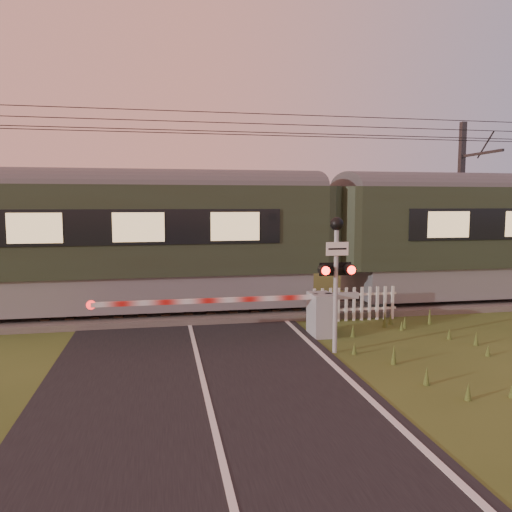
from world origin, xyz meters
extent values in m
plane|color=#36481B|center=(0.00, 0.00, 0.00)|extent=(160.00, 160.00, 0.00)
cube|color=black|center=(0.00, 0.00, 0.01)|extent=(6.00, 140.00, 0.02)
cube|color=#47423D|center=(0.00, 6.50, 0.06)|extent=(140.00, 3.40, 0.24)
cube|color=slate|center=(0.00, 5.78, 0.26)|extent=(140.00, 0.08, 0.14)
cube|color=slate|center=(0.00, 7.22, 0.26)|extent=(140.00, 0.08, 0.14)
cube|color=#2D2116|center=(0.00, 6.50, 0.19)|extent=(0.24, 2.20, 0.06)
cylinder|color=black|center=(0.00, 6.20, 5.50)|extent=(120.00, 0.02, 0.02)
cylinder|color=black|center=(0.00, 6.80, 5.50)|extent=(120.00, 0.02, 0.02)
cylinder|color=black|center=(0.00, 6.50, 6.10)|extent=(120.00, 0.02, 0.02)
cylinder|color=black|center=(0.00, 6.50, 5.80)|extent=(120.00, 0.02, 0.02)
cube|color=gray|center=(3.26, 3.24, 0.54)|extent=(0.54, 0.84, 1.09)
cylinder|color=gray|center=(3.12, 3.24, 0.54)|extent=(0.12, 0.12, 1.09)
cube|color=gray|center=(3.81, 3.24, 1.01)|extent=(0.89, 0.16, 0.16)
cube|color=red|center=(0.37, 3.24, 1.01)|extent=(5.49, 0.11, 0.11)
cylinder|color=red|center=(-2.38, 3.24, 1.01)|extent=(0.22, 0.04, 0.22)
cylinder|color=gray|center=(3.09, 1.74, 1.40)|extent=(0.10, 0.10, 2.80)
cube|color=white|center=(3.09, 1.68, 2.38)|extent=(0.51, 0.03, 0.30)
sphere|color=black|center=(3.09, 1.74, 2.93)|extent=(0.30, 0.30, 0.30)
cube|color=black|center=(3.09, 1.74, 1.91)|extent=(0.70, 0.06, 0.06)
cylinder|color=#FF140C|center=(2.80, 1.56, 1.91)|extent=(0.19, 0.02, 0.19)
cylinder|color=#FF140C|center=(3.39, 1.56, 1.91)|extent=(0.19, 0.02, 0.19)
cube|color=black|center=(3.09, 1.79, 1.91)|extent=(0.75, 0.02, 0.30)
cube|color=silver|center=(4.70, 4.63, 0.33)|extent=(2.63, 0.04, 0.07)
cube|color=silver|center=(4.70, 4.63, 0.76)|extent=(2.63, 0.04, 0.07)
cube|color=#2D2D30|center=(10.66, 8.80, 3.23)|extent=(0.20, 0.20, 6.46)
cube|color=#2D2D30|center=(10.66, 7.65, 5.17)|extent=(0.09, 2.40, 0.09)
camera|label=1|loc=(-0.73, -8.77, 3.38)|focal=35.00mm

